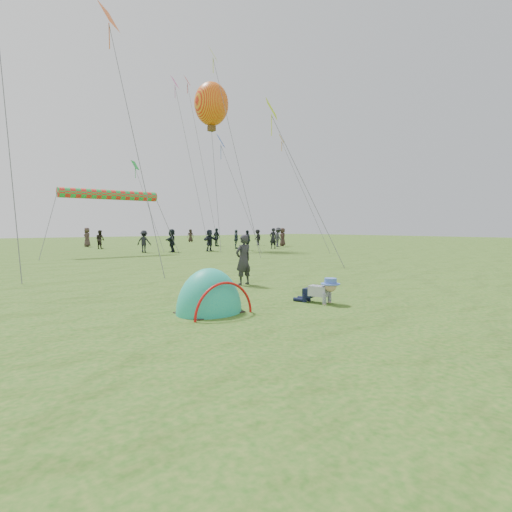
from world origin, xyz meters
TOP-DOWN VIEW (x-y plane):
  - ground at (0.00, 0.00)m, footprint 140.00×140.00m
  - crawling_toddler at (-0.13, 0.52)m, footprint 0.81×0.97m
  - popup_tent at (-2.80, 1.31)m, footprint 1.53×1.27m
  - standing_adult at (0.25, 4.13)m, footprint 0.61×0.42m
  - crowd_person_0 at (15.10, 19.57)m, footprint 0.71×0.54m
  - crowd_person_2 at (13.59, 25.95)m, footprint 0.42×1.01m
  - crowd_person_3 at (17.89, 25.07)m, footprint 0.76×1.11m
  - crowd_person_4 at (17.23, 37.32)m, footprint 0.91×0.88m
  - crowd_person_5 at (6.12, 20.51)m, footprint 1.45×1.48m
  - crowd_person_7 at (3.57, 28.55)m, footprint 0.85×0.94m
  - crowd_person_8 at (12.44, 21.23)m, footprint 0.88×0.99m
  - crowd_person_9 at (17.33, 21.38)m, footprint 1.03×1.32m
  - crowd_person_10 at (3.69, 32.61)m, footprint 0.86×1.02m
  - crowd_person_11 at (8.85, 19.71)m, footprint 1.61×0.90m
  - crowd_person_14 at (11.72, 18.76)m, footprint 0.58×0.99m
  - crowd_person_15 at (4.40, 21.42)m, footprint 1.13×1.16m
  - crowd_person_16 at (18.78, 22.35)m, footprint 1.00×0.98m
  - balloon_kite at (11.19, 22.95)m, footprint 2.85×2.85m
  - rainbow_tube_kite at (1.72, 20.44)m, footprint 6.30×0.64m
  - diamond_kite_1 at (13.97, 17.30)m, footprint 0.80×0.80m
  - diamond_kite_2 at (7.72, 17.29)m, footprint 1.05×1.05m
  - diamond_kite_3 at (5.69, 25.90)m, footprint 0.89×0.89m
  - diamond_kite_4 at (10.48, 20.53)m, footprint 1.20×1.20m
  - diamond_kite_5 at (8.45, 24.12)m, footprint 1.07×1.07m
  - diamond_kite_6 at (11.39, 27.31)m, footprint 0.97×0.97m
  - diamond_kite_7 at (-0.98, 12.16)m, footprint 1.16×1.16m
  - diamond_kite_8 at (6.91, 10.41)m, footprint 1.19×1.19m

SIDE VIEW (x-z plane):
  - ground at x=0.00m, z-range 0.00..0.00m
  - popup_tent at x=-2.80m, z-range -0.96..0.96m
  - crawling_toddler at x=-0.13m, z-range 0.00..0.64m
  - crowd_person_7 at x=3.57m, z-range 0.00..1.58m
  - crowd_person_4 at x=17.23m, z-range 0.00..1.58m
  - crowd_person_3 at x=17.89m, z-range 0.00..1.59m
  - crowd_person_14 at x=11.72m, z-range 0.00..1.59m
  - crowd_person_15 at x=4.40m, z-range 0.00..1.59m
  - standing_adult at x=0.25m, z-range 0.00..1.60m
  - crowd_person_8 at x=12.44m, z-range 0.00..1.61m
  - crowd_person_11 at x=8.85m, z-range 0.00..1.65m
  - crowd_person_5 at x=6.12m, z-range 0.00..1.69m
  - crowd_person_2 at x=13.59m, z-range 0.00..1.73m
  - crowd_person_16 at x=18.78m, z-range 0.00..1.74m
  - crowd_person_0 at x=15.10m, z-range 0.00..1.75m
  - crowd_person_10 at x=3.69m, z-range 0.00..1.78m
  - crowd_person_9 at x=17.33m, z-range 0.00..1.79m
  - rainbow_tube_kite at x=1.72m, z-range 3.61..4.25m
  - diamond_kite_3 at x=5.69m, z-range 6.49..7.22m
  - diamond_kite_8 at x=6.91m, z-range 7.59..8.56m
  - diamond_kite_4 at x=10.48m, z-range 8.06..9.04m
  - diamond_kite_1 at x=13.97m, z-range 8.31..8.97m
  - diamond_kite_7 at x=-0.98m, z-range 10.50..11.44m
  - balloon_kite at x=11.19m, z-range 9.86..13.85m
  - diamond_kite_2 at x=7.72m, z-range 12.93..13.79m
  - diamond_kite_5 at x=8.45m, z-range 13.12..14.00m
  - diamond_kite_6 at x=11.39m, z-range 14.82..15.61m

